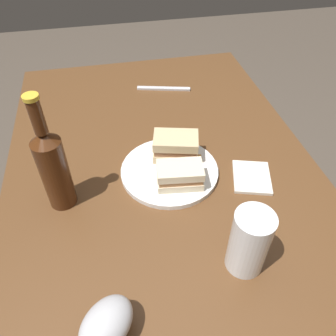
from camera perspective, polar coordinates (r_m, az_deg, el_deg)
name	(u,v)px	position (r m, az deg, el deg)	size (l,w,h in m)	color
ground_plane	(167,308)	(1.45, -0.16, -22.63)	(6.00, 6.00, 0.00)	#4C4238
dining_table	(167,259)	(1.13, -0.20, -15.18)	(1.30, 0.79, 0.73)	brown
plate	(170,171)	(0.85, 0.26, -0.47)	(0.24, 0.24, 0.01)	white
sandwich_half_left	(180,175)	(0.79, 2.02, -1.21)	(0.08, 0.11, 0.05)	beige
sandwich_half_right	(176,146)	(0.86, 1.31, 3.69)	(0.10, 0.13, 0.06)	#CCB284
potato_wedge_front	(191,159)	(0.86, 3.97, 1.58)	(0.05, 0.02, 0.02)	#AD702D
potato_wedge_middle	(178,160)	(0.86, 1.72, 1.38)	(0.04, 0.02, 0.02)	#B77F33
potato_wedge_back	(182,158)	(0.86, 2.38, 1.70)	(0.04, 0.02, 0.02)	gold
pint_glass	(248,245)	(0.66, 13.43, -12.47)	(0.07, 0.07, 0.14)	white
gravy_boat	(106,325)	(0.61, -10.48, -24.68)	(0.13, 0.13, 0.07)	#B7B7BC
cider_bottle	(53,167)	(0.75, -18.84, 0.24)	(0.06, 0.06, 0.28)	#47230F
napkin	(252,177)	(0.86, 13.95, -1.51)	(0.11, 0.09, 0.01)	silver
fork	(164,89)	(1.17, -0.74, 13.28)	(0.18, 0.02, 0.01)	silver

